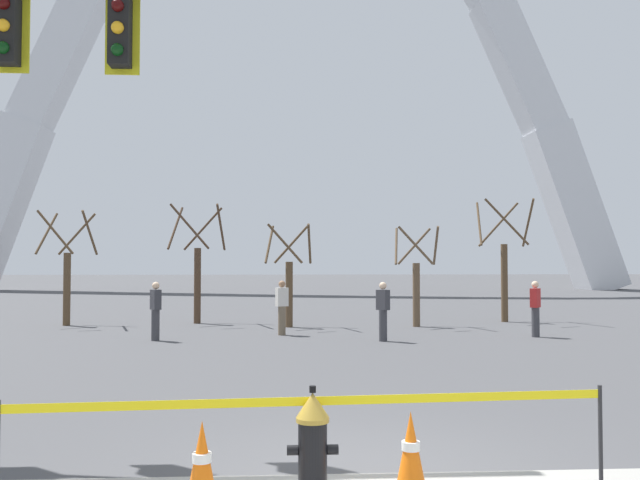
{
  "coord_description": "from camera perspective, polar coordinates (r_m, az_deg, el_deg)",
  "views": [
    {
      "loc": [
        -0.82,
        -6.51,
        2.08
      ],
      "look_at": [
        -0.16,
        5.0,
        2.5
      ],
      "focal_mm": 36.98,
      "sensor_mm": 36.0,
      "label": 1
    }
  ],
  "objects": [
    {
      "name": "monument_arch",
      "position": [
        54.7,
        -2.33,
        14.81
      ],
      "size": [
        53.66,
        3.22,
        40.75
      ],
      "color": "silver",
      "rests_on": "ground"
    },
    {
      "name": "tree_right_mid",
      "position": [
        24.61,
        15.64,
        -2.31
      ],
      "size": [
        2.02,
        2.03,
        4.38
      ],
      "color": "brown",
      "rests_on": "ground"
    },
    {
      "name": "caution_tape_barrier",
      "position": [
        6.18,
        -0.34,
        -15.58
      ],
      "size": [
        5.51,
        0.41,
        0.92
      ],
      "color": "#232326",
      "rests_on": "ground"
    },
    {
      "name": "pedestrian_walking_left",
      "position": [
        18.49,
        -14.04,
        -5.93
      ],
      "size": [
        0.35,
        0.39,
        1.59
      ],
      "color": "#38383D",
      "rests_on": "ground"
    },
    {
      "name": "tree_center_left",
      "position": [
        21.74,
        -2.7,
        -3.6
      ],
      "size": [
        1.57,
        1.58,
        3.38
      ],
      "color": "brown",
      "rests_on": "ground"
    },
    {
      "name": "traffic_cone_mid_sidewalk",
      "position": [
        6.07,
        -10.19,
        -18.55
      ],
      "size": [
        0.36,
        0.36,
        0.73
      ],
      "color": "black",
      "rests_on": "ground"
    },
    {
      "name": "traffic_cone_by_hydrant",
      "position": [
        6.39,
        7.87,
        -17.72
      ],
      "size": [
        0.36,
        0.36,
        0.73
      ],
      "color": "black",
      "rests_on": "ground"
    },
    {
      "name": "tree_far_left",
      "position": [
        23.86,
        -21.05,
        -2.82
      ],
      "size": [
        1.79,
        1.8,
        3.86
      ],
      "color": "brown",
      "rests_on": "ground"
    },
    {
      "name": "pedestrian_near_trees",
      "position": [
        19.81,
        18.14,
        -5.63
      ],
      "size": [
        0.37,
        0.39,
        1.59
      ],
      "color": "#38383D",
      "rests_on": "ground"
    },
    {
      "name": "tree_left_mid",
      "position": [
        23.47,
        -10.57,
        -2.63
      ],
      "size": [
        1.91,
        1.92,
        4.14
      ],
      "color": "#473323",
      "rests_on": "ground"
    },
    {
      "name": "fire_hydrant",
      "position": [
        6.16,
        -0.65,
        -17.28
      ],
      "size": [
        0.46,
        0.48,
        0.99
      ],
      "color": "black",
      "rests_on": "ground"
    },
    {
      "name": "pedestrian_walking_right",
      "position": [
        19.37,
        -3.32,
        -5.81
      ],
      "size": [
        0.39,
        0.33,
        1.59
      ],
      "color": "brown",
      "rests_on": "ground"
    },
    {
      "name": "ground_plane",
      "position": [
        6.88,
        3.96,
        -19.69
      ],
      "size": [
        240.0,
        240.0,
        0.0
      ],
      "primitive_type": "plane",
      "color": "#474749"
    },
    {
      "name": "tree_center_right",
      "position": [
        22.13,
        8.32,
        -3.63
      ],
      "size": [
        1.54,
        1.55,
        3.32
      ],
      "color": "brown",
      "rests_on": "ground"
    },
    {
      "name": "pedestrian_standing_center",
      "position": [
        17.9,
        5.47,
        -6.12
      ],
      "size": [
        0.37,
        0.39,
        1.59
      ],
      "color": "#38383D",
      "rests_on": "ground"
    }
  ]
}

